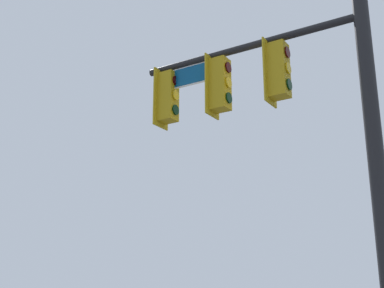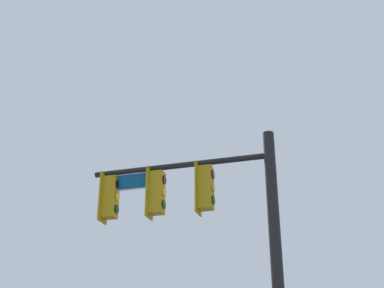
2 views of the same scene
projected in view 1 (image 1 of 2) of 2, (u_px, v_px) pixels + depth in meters
The scene contains 1 object.
signal_pole_near at pixel (289, 125), 9.74m from camera, with size 4.74×0.95×7.44m.
Camera 1 is at (-9.98, 1.38, 1.88)m, focal length 50.00 mm.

